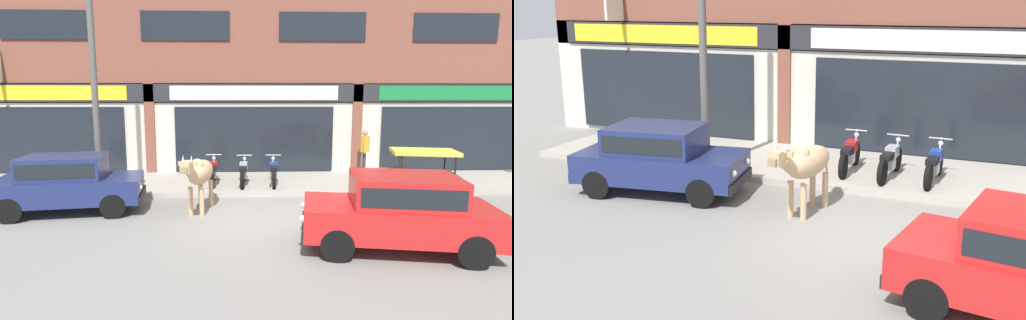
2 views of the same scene
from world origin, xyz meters
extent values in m
plane|color=gray|center=(0.00, 0.00, 0.00)|extent=(90.00, 90.00, 0.00)
cube|color=#A8A093|center=(0.00, 3.89, 0.06)|extent=(19.00, 3.38, 0.13)
cube|color=brown|center=(0.00, 5.86, 5.85)|extent=(23.00, 0.55, 6.30)
cube|color=beige|center=(0.00, 5.86, 1.70)|extent=(23.00, 0.55, 3.40)
cube|color=#28282D|center=(0.00, 5.54, 3.05)|extent=(22.08, 0.08, 0.64)
cube|color=black|center=(-7.67, 5.53, 1.35)|extent=(5.83, 0.10, 2.40)
cube|color=yellow|center=(-7.67, 5.51, 3.05)|extent=(6.13, 0.05, 0.52)
cube|color=brown|center=(-3.83, 5.56, 1.70)|extent=(0.36, 0.12, 3.40)
cube|color=black|center=(0.00, 5.53, 1.35)|extent=(5.83, 0.10, 2.40)
cube|color=silver|center=(0.00, 5.51, 3.05)|extent=(6.13, 0.05, 0.52)
cube|color=brown|center=(3.83, 5.56, 1.70)|extent=(0.36, 0.12, 3.40)
cube|color=black|center=(7.67, 5.53, 1.35)|extent=(5.83, 0.10, 2.40)
cube|color=#197A38|center=(7.67, 5.51, 3.05)|extent=(6.13, 0.05, 0.52)
cube|color=black|center=(-7.33, 5.55, 5.40)|extent=(3.13, 0.06, 1.00)
cube|color=black|center=(-2.44, 5.55, 5.40)|extent=(3.13, 0.06, 1.00)
cube|color=black|center=(2.44, 5.55, 5.40)|extent=(3.13, 0.06, 1.00)
cube|color=black|center=(7.33, 5.55, 5.40)|extent=(3.13, 0.06, 1.00)
ellipsoid|color=tan|center=(-1.53, 0.80, 1.02)|extent=(0.77, 1.47, 0.60)
sphere|color=tan|center=(-1.58, 0.52, 1.25)|extent=(0.32, 0.32, 0.32)
cylinder|color=tan|center=(-1.47, 0.35, 0.36)|extent=(0.12, 0.12, 0.72)
cylinder|color=tan|center=(-1.75, 0.40, 0.36)|extent=(0.12, 0.12, 0.72)
cylinder|color=tan|center=(-1.31, 1.20, 0.36)|extent=(0.12, 0.12, 0.72)
cylinder|color=tan|center=(-1.59, 1.25, 0.36)|extent=(0.12, 0.12, 0.72)
cylinder|color=tan|center=(-1.68, -0.01, 1.17)|extent=(0.32, 0.50, 0.43)
cube|color=tan|center=(-1.73, -0.26, 1.34)|extent=(0.28, 0.39, 0.26)
cube|color=#957A57|center=(-1.76, -0.44, 1.30)|extent=(0.18, 0.17, 0.14)
cone|color=beige|center=(-1.62, -0.24, 1.52)|extent=(0.08, 0.12, 0.19)
cone|color=beige|center=(-1.82, -0.20, 1.52)|extent=(0.08, 0.12, 0.19)
cube|color=tan|center=(-1.56, -0.21, 1.40)|extent=(0.15, 0.07, 0.10)
cube|color=tan|center=(-1.87, -0.15, 1.40)|extent=(0.15, 0.07, 0.10)
cylinder|color=tan|center=(-1.39, 1.53, 0.80)|extent=(0.07, 0.17, 0.60)
cylinder|color=black|center=(-3.79, 1.68, 0.30)|extent=(0.62, 0.26, 0.60)
cylinder|color=black|center=(-3.60, 0.25, 0.30)|extent=(0.62, 0.26, 0.60)
cylinder|color=black|center=(-6.07, 1.37, 0.30)|extent=(0.62, 0.26, 0.60)
cylinder|color=black|center=(-5.87, -0.06, 0.30)|extent=(0.62, 0.26, 0.60)
cube|color=navy|center=(-4.83, 0.81, 0.60)|extent=(3.69, 2.06, 0.60)
cube|color=navy|center=(-4.93, 0.80, 1.18)|extent=(2.08, 1.69, 0.56)
cube|color=black|center=(-4.93, 0.80, 1.18)|extent=(1.93, 1.68, 0.35)
cube|color=black|center=(-3.12, 1.05, 0.38)|extent=(0.33, 1.52, 0.20)
sphere|color=silver|center=(-3.15, 1.52, 0.68)|extent=(0.14, 0.14, 0.14)
sphere|color=silver|center=(-3.02, 0.57, 0.68)|extent=(0.14, 0.14, 0.14)
cube|color=red|center=(-6.64, 1.06, 0.70)|extent=(0.05, 0.16, 0.14)
cylinder|color=black|center=(1.20, -2.50, 0.30)|extent=(0.62, 0.28, 0.60)
cylinder|color=black|center=(1.44, -1.08, 0.30)|extent=(0.62, 0.28, 0.60)
cylinder|color=black|center=(3.46, -2.90, 0.30)|extent=(0.62, 0.28, 0.60)
cylinder|color=black|center=(3.71, -1.48, 0.30)|extent=(0.62, 0.28, 0.60)
cube|color=red|center=(2.45, -1.99, 0.60)|extent=(3.72, 2.18, 0.60)
cube|color=red|center=(2.55, -2.01, 1.18)|extent=(2.12, 1.75, 0.56)
cube|color=black|center=(2.55, -2.01, 1.18)|extent=(1.97, 1.74, 0.35)
cube|color=black|center=(0.75, -1.69, 0.38)|extent=(0.38, 1.52, 0.20)
cube|color=black|center=(4.16, -2.29, 0.38)|extent=(0.38, 1.52, 0.20)
sphere|color=silver|center=(0.64, -2.16, 0.68)|extent=(0.14, 0.14, 0.14)
sphere|color=silver|center=(0.80, -1.21, 0.68)|extent=(0.14, 0.14, 0.14)
cube|color=red|center=(4.10, -2.78, 0.70)|extent=(0.06, 0.16, 0.14)
cube|color=red|center=(4.27, -1.81, 0.70)|extent=(0.06, 0.16, 0.14)
cylinder|color=black|center=(3.41, 1.28, 0.22)|extent=(0.46, 0.22, 0.44)
cylinder|color=black|center=(4.80, 0.42, 0.22)|extent=(0.46, 0.22, 0.44)
cylinder|color=black|center=(5.03, 1.43, 0.22)|extent=(0.46, 0.22, 0.44)
cube|color=#19602D|center=(4.28, 1.07, 0.57)|extent=(1.93, 1.52, 0.70)
cube|color=yellow|center=(3.41, 1.28, 0.67)|extent=(0.55, 0.93, 0.52)
cylinder|color=black|center=(3.61, 0.72, 1.19)|extent=(0.04, 0.04, 0.55)
cylinder|color=black|center=(3.84, 1.68, 1.19)|extent=(0.04, 0.04, 0.55)
cylinder|color=black|center=(4.86, 0.43, 1.19)|extent=(0.04, 0.04, 0.55)
cylinder|color=black|center=(5.09, 1.39, 1.19)|extent=(0.04, 0.04, 0.55)
cube|color=#DBCC42|center=(4.33, 1.06, 1.47)|extent=(1.82, 1.44, 0.10)
cube|color=black|center=(3.72, 1.20, 1.19)|extent=(0.24, 0.91, 0.50)
cylinder|color=black|center=(-1.42, 4.10, 0.41)|extent=(0.11, 0.56, 0.56)
cylinder|color=black|center=(-1.39, 2.85, 0.41)|extent=(0.11, 0.56, 0.56)
cube|color=#B2B5BA|center=(-1.40, 3.46, 0.45)|extent=(0.21, 0.32, 0.24)
cube|color=red|center=(-1.41, 3.62, 0.71)|extent=(0.25, 0.41, 0.24)
cube|color=black|center=(-1.40, 3.22, 0.69)|extent=(0.23, 0.52, 0.12)
cylinder|color=#B2B5BA|center=(-1.42, 4.04, 0.71)|extent=(0.05, 0.27, 0.59)
cylinder|color=#B2B5BA|center=(-1.42, 4.08, 0.99)|extent=(0.52, 0.04, 0.03)
sphere|color=silver|center=(-1.42, 4.14, 0.87)|extent=(0.12, 0.12, 0.12)
cylinder|color=#B2B5BA|center=(-1.50, 3.10, 0.37)|extent=(0.07, 0.48, 0.06)
cylinder|color=black|center=(-0.39, 3.94, 0.41)|extent=(0.14, 0.57, 0.56)
cylinder|color=black|center=(-0.47, 2.69, 0.41)|extent=(0.14, 0.57, 0.56)
cube|color=#B2B5BA|center=(-0.43, 3.30, 0.45)|extent=(0.22, 0.33, 0.24)
cube|color=#A8AAB2|center=(-0.42, 3.46, 0.71)|extent=(0.27, 0.42, 0.24)
cube|color=black|center=(-0.45, 3.06, 0.69)|extent=(0.25, 0.53, 0.12)
cylinder|color=#B2B5BA|center=(-0.39, 3.88, 0.71)|extent=(0.06, 0.27, 0.59)
cylinder|color=#B2B5BA|center=(-0.39, 3.92, 0.99)|extent=(0.52, 0.07, 0.03)
sphere|color=silver|center=(-0.38, 3.98, 0.87)|extent=(0.12, 0.12, 0.12)
cylinder|color=#B2B5BA|center=(-0.56, 2.94, 0.37)|extent=(0.09, 0.48, 0.06)
cylinder|color=black|center=(0.57, 3.95, 0.41)|extent=(0.13, 0.56, 0.56)
cylinder|color=black|center=(0.50, 2.70, 0.41)|extent=(0.13, 0.56, 0.56)
cube|color=#B2B5BA|center=(0.53, 3.30, 0.45)|extent=(0.22, 0.33, 0.24)
cube|color=navy|center=(0.54, 3.46, 0.71)|extent=(0.26, 0.41, 0.24)
cube|color=black|center=(0.52, 3.06, 0.69)|extent=(0.25, 0.53, 0.12)
cylinder|color=#B2B5BA|center=(0.57, 3.89, 0.71)|extent=(0.06, 0.27, 0.59)
cylinder|color=#B2B5BA|center=(0.57, 3.93, 0.99)|extent=(0.52, 0.06, 0.03)
sphere|color=silver|center=(0.57, 3.99, 0.87)|extent=(0.12, 0.12, 0.12)
cylinder|color=#B2B5BA|center=(0.40, 2.95, 0.37)|extent=(0.09, 0.48, 0.06)
cylinder|color=#2D2D33|center=(3.99, 5.01, 0.54)|extent=(0.11, 0.11, 0.82)
cylinder|color=#2D2D33|center=(3.94, 4.84, 0.54)|extent=(0.11, 0.11, 0.82)
cylinder|color=gold|center=(3.96, 4.92, 1.23)|extent=(0.32, 0.32, 0.56)
cylinder|color=gold|center=(4.02, 5.13, 1.20)|extent=(0.08, 0.08, 0.56)
cylinder|color=gold|center=(3.91, 4.72, 1.20)|extent=(0.08, 0.08, 0.56)
sphere|color=tan|center=(3.96, 4.92, 1.63)|extent=(0.20, 0.20, 0.20)
cylinder|color=#595651|center=(-4.66, 2.50, 3.32)|extent=(0.18, 0.18, 6.38)
camera|label=1|loc=(-0.50, -9.19, 2.90)|focal=28.00mm
camera|label=2|loc=(1.94, -9.73, 4.03)|focal=42.00mm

